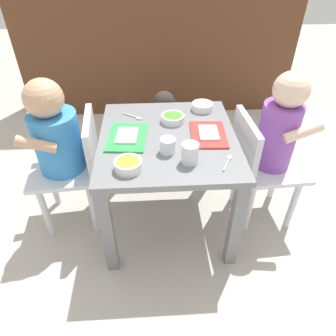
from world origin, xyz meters
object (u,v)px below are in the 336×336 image
Objects in this scene: seated_child_left at (59,140)px; cereal_bowl_left_side at (173,118)px; seated_child_right at (275,136)px; water_cup_right at (190,154)px; veggie_bowl_far at (202,106)px; cereal_bowl_right_side at (128,165)px; food_tray_left at (127,137)px; dog at (180,117)px; water_cup_left at (168,146)px; spoon_by_left_tray at (228,161)px; food_tray_right at (208,134)px; dining_table at (168,153)px; spoon_by_right_tray at (134,117)px.

seated_child_left reaches higher than cereal_bowl_left_side.
seated_child_right reaches higher than water_cup_right.
cereal_bowl_right_side is (-0.31, -0.41, 0.00)m from veggie_bowl_far.
food_tray_left is at bearing -146.74° from veggie_bowl_far.
seated_child_left is at bearing -162.96° from veggie_bowl_far.
dog is 4.48× the size of cereal_bowl_left_side.
water_cup_left is at bearing 138.04° from water_cup_right.
veggie_bowl_far is at bearing 94.88° from spoon_by_left_tray.
water_cup_left is at bearing -98.89° from cereal_bowl_left_side.
seated_child_right is 0.59m from food_tray_left.
seated_child_right is at bearing -0.46° from food_tray_right.
dining_table is at bearing 111.21° from water_cup_right.
seated_child_right reaches higher than spoon_by_right_tray.
spoon_by_left_tray is 0.48m from spoon_by_right_tray.
food_tray_right is 2.17× the size of veggie_bowl_far.
water_cup_right is at bearing -68.79° from dining_table.
veggie_bowl_far is at bearing 61.26° from water_cup_left.
seated_child_right is at bearing -16.29° from cereal_bowl_left_side.
cereal_bowl_right_side is 1.08× the size of spoon_by_right_tray.
seated_child_left is at bearing 162.46° from water_cup_left.
spoon_by_right_tray is (-0.16, 0.05, -0.01)m from cereal_bowl_left_side.
food_tray_right is at bearing 0.00° from food_tray_left.
water_cup_right is (-0.04, -0.77, 0.28)m from dog.
cereal_bowl_left_side is (-0.04, 0.28, -0.02)m from water_cup_right.
food_tray_right is at bearing -85.08° from dog.
seated_child_left reaches higher than water_cup_right.
veggie_bowl_far is (0.10, 0.38, -0.01)m from water_cup_right.
veggie_bowl_far reaches higher than food_tray_left.
food_tray_left and food_tray_right have the same top height.
spoon_by_right_tray reaches higher than dog.
water_cup_right reaches higher than dining_table.
spoon_by_right_tray is (-0.34, 0.34, 0.00)m from spoon_by_left_tray.
water_cup_right is 0.29m from cereal_bowl_left_side.
spoon_by_right_tray is (0.02, 0.16, -0.00)m from food_tray_left.
veggie_bowl_far is at bearing 35.24° from cereal_bowl_left_side.
water_cup_left reaches higher than veggie_bowl_far.
cereal_bowl_left_side is 0.36m from cereal_bowl_right_side.
cereal_bowl_right_side is at bearing -91.62° from spoon_by_right_tray.
food_tray_left is 2.30× the size of cereal_bowl_right_side.
dining_table is 7.91× the size of water_cup_right.
veggie_bowl_far reaches higher than dining_table.
veggie_bowl_far is 0.97× the size of cereal_bowl_left_side.
food_tray_left is 2.31× the size of spoon_by_left_tray.
spoon_by_right_tray is (0.30, 0.13, 0.02)m from seated_child_left.
cereal_bowl_left_side is at bearing 60.99° from cereal_bowl_right_side.
seated_child_right is (0.86, -0.03, 0.00)m from seated_child_left.
veggie_bowl_far is (0.06, -0.38, 0.27)m from dog.
water_cup_right is at bearing -104.79° from veggie_bowl_far.
spoon_by_left_tray is (0.13, -0.01, -0.03)m from water_cup_right.
cereal_bowl_left_side is 1.02× the size of spoon_by_left_tray.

